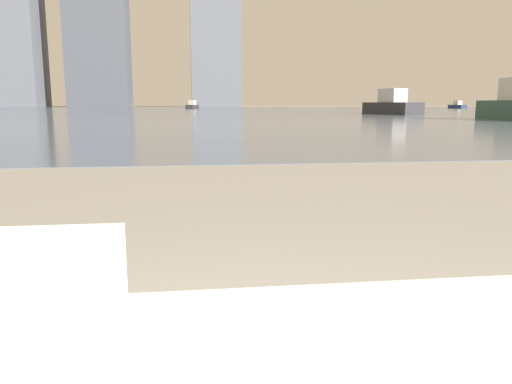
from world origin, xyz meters
TOP-DOWN VIEW (x-y plane):
  - towel_stack at (-0.36, 0.86)m, footprint 0.23×0.17m
  - harbor_water at (0.00, 62.00)m, footprint 180.00×110.00m
  - harbor_boat_0 at (15.29, 37.10)m, footprint 3.14×5.47m
  - harbor_boat_2 at (0.35, 76.99)m, footprint 2.13×3.55m
  - harbor_boat_4 at (43.58, 78.06)m, footprint 1.69×3.44m

SIDE VIEW (x-z plane):
  - harbor_water at x=0.00m, z-range 0.00..0.01m
  - harbor_boat_4 at x=43.58m, z-range -0.17..1.06m
  - harbor_boat_2 at x=0.35m, z-range -0.18..1.08m
  - towel_stack at x=-0.36m, z-range 0.49..0.65m
  - harbor_boat_0 at x=15.29m, z-range -0.28..1.66m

